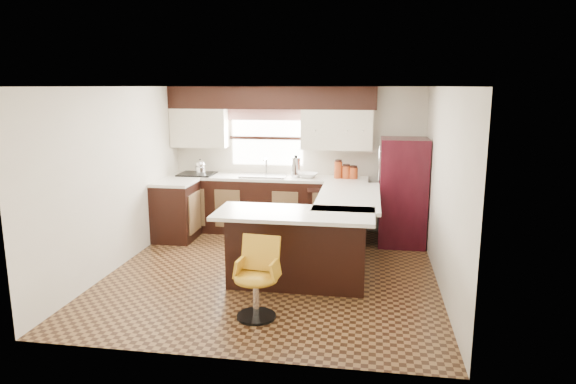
% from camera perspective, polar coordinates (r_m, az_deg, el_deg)
% --- Properties ---
extents(floor, '(4.40, 4.40, 0.00)m').
position_cam_1_polar(floor, '(6.83, -1.73, -8.95)').
color(floor, '#49301A').
rests_on(floor, ground).
extents(ceiling, '(4.40, 4.40, 0.00)m').
position_cam_1_polar(ceiling, '(6.39, -1.87, 11.63)').
color(ceiling, silver).
rests_on(ceiling, wall_back).
extents(wall_back, '(4.40, 0.00, 4.40)m').
position_cam_1_polar(wall_back, '(8.64, 0.98, 3.67)').
color(wall_back, beige).
rests_on(wall_back, floor).
extents(wall_front, '(4.40, 0.00, 4.40)m').
position_cam_1_polar(wall_front, '(4.42, -7.24, -4.25)').
color(wall_front, beige).
rests_on(wall_front, floor).
extents(wall_left, '(0.00, 4.40, 4.40)m').
position_cam_1_polar(wall_left, '(7.20, -18.45, 1.44)').
color(wall_left, beige).
rests_on(wall_left, floor).
extents(wall_right, '(0.00, 4.40, 4.40)m').
position_cam_1_polar(wall_right, '(6.45, 16.86, 0.40)').
color(wall_right, beige).
rests_on(wall_right, floor).
extents(base_cab_back, '(3.30, 0.60, 0.90)m').
position_cam_1_polar(base_cab_back, '(8.57, -2.31, -1.52)').
color(base_cab_back, black).
rests_on(base_cab_back, floor).
extents(base_cab_left, '(0.60, 0.70, 0.90)m').
position_cam_1_polar(base_cab_left, '(8.34, -12.35, -2.15)').
color(base_cab_left, black).
rests_on(base_cab_left, floor).
extents(counter_back, '(3.30, 0.60, 0.04)m').
position_cam_1_polar(counter_back, '(8.47, -2.33, 1.60)').
color(counter_back, silver).
rests_on(counter_back, base_cab_back).
extents(counter_left, '(0.60, 0.70, 0.04)m').
position_cam_1_polar(counter_left, '(8.24, -12.49, 1.04)').
color(counter_left, silver).
rests_on(counter_left, base_cab_left).
extents(soffit, '(3.40, 0.35, 0.36)m').
position_cam_1_polar(soffit, '(8.45, -1.90, 10.43)').
color(soffit, black).
rests_on(soffit, wall_back).
extents(upper_cab_left, '(0.94, 0.35, 0.64)m').
position_cam_1_polar(upper_cab_left, '(8.79, -9.76, 7.05)').
color(upper_cab_left, beige).
rests_on(upper_cab_left, wall_back).
extents(upper_cab_right, '(1.14, 0.35, 0.64)m').
position_cam_1_polar(upper_cab_right, '(8.34, 5.48, 6.92)').
color(upper_cab_right, beige).
rests_on(upper_cab_right, wall_back).
extents(window_pane, '(1.20, 0.02, 0.90)m').
position_cam_1_polar(window_pane, '(8.67, -2.32, 6.01)').
color(window_pane, white).
rests_on(window_pane, wall_back).
extents(valance, '(1.30, 0.06, 0.18)m').
position_cam_1_polar(valance, '(8.60, -2.40, 8.58)').
color(valance, '#D19B93').
rests_on(valance, wall_back).
extents(sink, '(0.75, 0.45, 0.03)m').
position_cam_1_polar(sink, '(8.45, -2.70, 1.83)').
color(sink, '#B2B2B7').
rests_on(sink, counter_back).
extents(dishwasher, '(0.58, 0.03, 0.78)m').
position_cam_1_polar(dishwasher, '(8.16, 4.20, -2.36)').
color(dishwasher, black).
rests_on(dishwasher, floor).
extents(cooktop, '(0.58, 0.50, 0.02)m').
position_cam_1_polar(cooktop, '(8.76, -10.08, 1.99)').
color(cooktop, black).
rests_on(cooktop, counter_back).
extents(peninsula_long, '(0.60, 1.95, 0.90)m').
position_cam_1_polar(peninsula_long, '(7.17, 6.29, -4.20)').
color(peninsula_long, black).
rests_on(peninsula_long, floor).
extents(peninsula_return, '(1.65, 0.60, 0.90)m').
position_cam_1_polar(peninsula_return, '(6.29, 1.01, -6.42)').
color(peninsula_return, black).
rests_on(peninsula_return, floor).
extents(counter_pen_long, '(0.84, 1.95, 0.04)m').
position_cam_1_polar(counter_pen_long, '(7.06, 6.78, -0.52)').
color(counter_pen_long, silver).
rests_on(counter_pen_long, peninsula_long).
extents(counter_pen_return, '(1.89, 0.84, 0.04)m').
position_cam_1_polar(counter_pen_return, '(6.08, 0.72, -2.44)').
color(counter_pen_return, silver).
rests_on(counter_pen_return, peninsula_return).
extents(refrigerator, '(0.70, 0.68, 1.64)m').
position_cam_1_polar(refrigerator, '(8.00, 12.64, -0.02)').
color(refrigerator, black).
rests_on(refrigerator, floor).
extents(bar_chair, '(0.50, 0.50, 0.86)m').
position_cam_1_polar(bar_chair, '(5.44, -3.59, -9.66)').
color(bar_chair, gold).
rests_on(bar_chair, floor).
extents(kettle, '(0.18, 0.18, 0.24)m').
position_cam_1_polar(kettle, '(8.72, -9.71, 2.86)').
color(kettle, silver).
rests_on(kettle, cooktop).
extents(percolator, '(0.15, 0.15, 0.33)m').
position_cam_1_polar(percolator, '(8.36, 0.87, 2.76)').
color(percolator, silver).
rests_on(percolator, counter_back).
extents(mixing_bowl, '(0.36, 0.36, 0.08)m').
position_cam_1_polar(mixing_bowl, '(8.35, 2.27, 1.87)').
color(mixing_bowl, white).
rests_on(mixing_bowl, counter_back).
extents(canister_large, '(0.13, 0.13, 0.27)m').
position_cam_1_polar(canister_large, '(8.31, 5.59, 2.46)').
color(canister_large, '#9B3C17').
rests_on(canister_large, counter_back).
extents(canister_med, '(0.13, 0.13, 0.20)m').
position_cam_1_polar(canister_med, '(8.31, 6.48, 2.19)').
color(canister_med, '#9B3C17').
rests_on(canister_med, counter_back).
extents(canister_small, '(0.14, 0.14, 0.18)m').
position_cam_1_polar(canister_small, '(8.31, 7.28, 2.10)').
color(canister_small, '#9B3C17').
rests_on(canister_small, counter_back).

